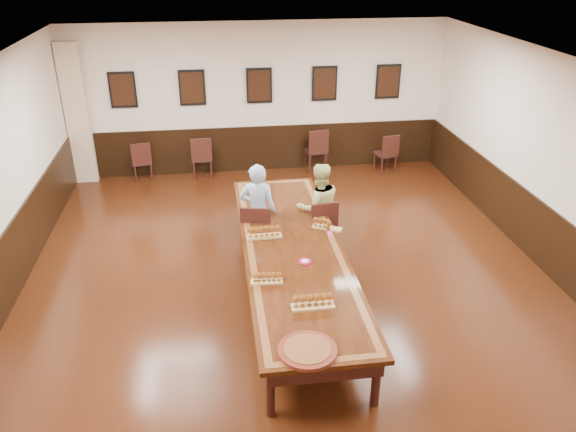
{
  "coord_description": "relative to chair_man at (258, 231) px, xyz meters",
  "views": [
    {
      "loc": [
        -1.01,
        -6.83,
        4.64
      ],
      "look_at": [
        0.0,
        0.5,
        1.0
      ],
      "focal_mm": 35.0,
      "sensor_mm": 36.0,
      "label": 1
    }
  ],
  "objects": [
    {
      "name": "carved_platter",
      "position": [
        0.24,
        -3.29,
        0.28
      ],
      "size": [
        0.76,
        0.76,
        0.05
      ],
      "color": "#551A11",
      "rests_on": "conference_table"
    },
    {
      "name": "ceiling",
      "position": [
        0.41,
        -1.05,
        2.71
      ],
      "size": [
        8.0,
        10.0,
        0.02
      ],
      "primitive_type": "cube",
      "color": "white",
      "rests_on": "floor"
    },
    {
      "name": "flight_d",
      "position": [
        0.44,
        -2.52,
        0.34
      ],
      "size": [
        0.51,
        0.16,
        0.19
      ],
      "color": "#B08349",
      "rests_on": "conference_table"
    },
    {
      "name": "curtain",
      "position": [
        -3.34,
        3.77,
        0.95
      ],
      "size": [
        0.45,
        0.18,
        2.9
      ],
      "primitive_type": "cube",
      "color": "beige",
      "rests_on": "floor"
    },
    {
      "name": "chair_man",
      "position": [
        0.0,
        0.0,
        0.0
      ],
      "size": [
        0.56,
        0.59,
        0.99
      ],
      "primitive_type": null,
      "rotation": [
        0.0,
        0.0,
        2.93
      ],
      "color": "black",
      "rests_on": "floor"
    },
    {
      "name": "wainscoting",
      "position": [
        0.41,
        -1.05,
        0.0
      ],
      "size": [
        8.0,
        10.0,
        1.0
      ],
      "color": "black",
      "rests_on": "floor"
    },
    {
      "name": "posters",
      "position": [
        0.41,
        3.89,
        1.4
      ],
      "size": [
        6.14,
        0.04,
        0.74
      ],
      "color": "black",
      "rests_on": "wall_back"
    },
    {
      "name": "person_man",
      "position": [
        0.02,
        0.1,
        0.3
      ],
      "size": [
        0.65,
        0.49,
        1.59
      ],
      "primitive_type": "imported",
      "rotation": [
        0.0,
        0.0,
        2.93
      ],
      "color": "#4E86C4",
      "rests_on": "floor"
    },
    {
      "name": "pink_phone",
      "position": [
        1.01,
        -0.71,
        0.26
      ],
      "size": [
        0.07,
        0.13,
        0.01
      ],
      "primitive_type": "cube",
      "rotation": [
        0.0,
        0.0,
        0.04
      ],
      "color": "#DC497B",
      "rests_on": "conference_table"
    },
    {
      "name": "spare_chair_c",
      "position": [
        1.63,
        3.77,
        -0.02
      ],
      "size": [
        0.51,
        0.55,
        0.96
      ],
      "primitive_type": null,
      "rotation": [
        0.0,
        0.0,
        3.28
      ],
      "color": "black",
      "rests_on": "floor"
    },
    {
      "name": "conference_table",
      "position": [
        0.41,
        -1.05,
        0.11
      ],
      "size": [
        1.4,
        5.0,
        0.76
      ],
      "color": "black",
      "rests_on": "floor"
    },
    {
      "name": "flight_b",
      "position": [
        0.97,
        -0.56,
        0.33
      ],
      "size": [
        0.46,
        0.32,
        0.17
      ],
      "color": "#B08349",
      "rests_on": "conference_table"
    },
    {
      "name": "chair_woman",
      "position": [
        1.03,
        0.09,
        -0.02
      ],
      "size": [
        0.51,
        0.55,
        0.96
      ],
      "primitive_type": null,
      "rotation": [
        0.0,
        0.0,
        3.28
      ],
      "color": "black",
      "rests_on": "floor"
    },
    {
      "name": "red_plate_grp",
      "position": [
        0.51,
        -1.48,
        0.26
      ],
      "size": [
        0.19,
        0.19,
        0.02
      ],
      "color": "#AD0B2F",
      "rests_on": "conference_table"
    },
    {
      "name": "spare_chair_d",
      "position": [
        3.14,
        3.44,
        -0.06
      ],
      "size": [
        0.5,
        0.52,
        0.87
      ],
      "primitive_type": null,
      "rotation": [
        0.0,
        0.0,
        3.36
      ],
      "color": "black",
      "rests_on": "floor"
    },
    {
      "name": "spare_chair_a",
      "position": [
        -2.16,
        3.7,
        -0.07
      ],
      "size": [
        0.48,
        0.51,
        0.86
      ],
      "primitive_type": null,
      "rotation": [
        0.0,
        0.0,
        3.33
      ],
      "color": "black",
      "rests_on": "floor"
    },
    {
      "name": "wall_back",
      "position": [
        0.41,
        3.96,
        1.1
      ],
      "size": [
        8.0,
        0.02,
        3.2
      ],
      "primitive_type": "cube",
      "color": "#F2E0CA",
      "rests_on": "floor"
    },
    {
      "name": "spare_chair_b",
      "position": [
        -0.88,
        3.66,
        -0.03
      ],
      "size": [
        0.45,
        0.49,
        0.93
      ],
      "primitive_type": null,
      "rotation": [
        0.0,
        0.0,
        3.17
      ],
      "color": "black",
      "rests_on": "floor"
    },
    {
      "name": "flight_a",
      "position": [
        0.04,
        -0.71,
        0.34
      ],
      "size": [
        0.51,
        0.17,
        0.19
      ],
      "color": "#B08349",
      "rests_on": "conference_table"
    },
    {
      "name": "floor",
      "position": [
        0.41,
        -1.05,
        -0.51
      ],
      "size": [
        8.0,
        10.0,
        0.02
      ],
      "primitive_type": "cube",
      "color": "black",
      "rests_on": "ground"
    },
    {
      "name": "person_woman",
      "position": [
        1.02,
        0.19,
        0.26
      ],
      "size": [
        0.82,
        0.68,
        1.5
      ],
      "primitive_type": "imported",
      "rotation": [
        0.0,
        0.0,
        3.28
      ],
      "color": "#D9D988",
      "rests_on": "floor"
    },
    {
      "name": "wall_right",
      "position": [
        4.42,
        -1.05,
        1.1
      ],
      "size": [
        0.02,
        10.0,
        3.2
      ],
      "primitive_type": "cube",
      "color": "#F2E0CA",
      "rests_on": "floor"
    },
    {
      "name": "flight_c",
      "position": [
        -0.05,
        -1.91,
        0.32
      ],
      "size": [
        0.41,
        0.15,
        0.15
      ],
      "color": "#B08349",
      "rests_on": "conference_table"
    }
  ]
}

